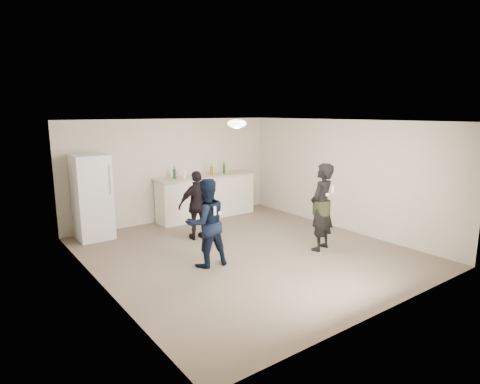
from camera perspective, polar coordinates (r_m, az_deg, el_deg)
floor at (r=7.87m, az=0.87°, el=-8.47°), size 6.00×6.00×0.00m
ceiling at (r=7.41m, az=0.93°, el=10.05°), size 6.00×6.00×0.00m
wall_back at (r=10.06m, az=-9.48°, el=3.09°), size 6.00×0.00×6.00m
wall_front at (r=5.51m, az=20.11°, el=-4.27°), size 6.00×0.00×6.00m
wall_left at (r=6.31m, az=-19.46°, el=-2.31°), size 0.00×6.00×6.00m
wall_right at (r=9.43m, az=14.36°, el=2.35°), size 0.00×6.00×6.00m
counter at (r=10.26m, az=-4.77°, el=-0.74°), size 2.60×0.56×1.05m
counter_top at (r=10.16m, az=-4.82°, el=2.26°), size 2.68×0.64×0.04m
fridge at (r=9.00m, az=-20.29°, el=-0.70°), size 0.70×0.70×1.80m
fridge_handle at (r=8.66m, az=-18.01°, el=1.70°), size 0.02×0.02×0.60m
ceiling_dome at (r=7.65m, az=-0.45°, el=9.71°), size 0.36×0.36×0.16m
shaker at (r=9.75m, az=-9.21°, el=2.40°), size 0.08×0.08×0.17m
man at (r=6.98m, az=-4.84°, el=-4.39°), size 0.81×0.66×1.56m
woman at (r=7.91m, az=11.53°, el=-2.12°), size 0.72×0.58×1.71m
camo_shorts at (r=7.91m, az=11.52°, el=-2.16°), size 0.34×0.34×0.28m
spectator at (r=8.50m, az=-6.00°, el=-1.89°), size 0.90×0.49×1.46m
remote_man at (r=6.69m, az=-3.62°, el=-2.68°), size 0.04×0.04×0.15m
nunchuk_man at (r=6.79m, az=-2.90°, el=-3.06°), size 0.07×0.07×0.07m
remote_woman at (r=7.67m, az=13.02°, el=0.40°), size 0.04×0.04×0.15m
nunchuk_woman at (r=7.63m, az=12.32°, el=-0.39°), size 0.07×0.07×0.07m
bottle_cluster at (r=10.01m, az=-5.79°, el=2.85°), size 1.50×0.16×0.24m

